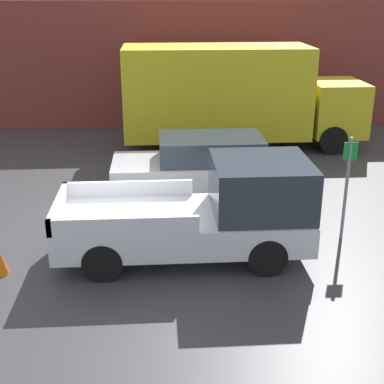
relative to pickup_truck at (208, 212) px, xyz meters
name	(u,v)px	position (x,y,z in m)	size (l,w,h in m)	color
ground_plane	(120,237)	(-1.88, 0.91, -0.94)	(60.00, 60.00, 0.00)	#3D3D3F
building_wall	(132,66)	(-1.88, 11.08, 1.45)	(28.00, 0.15, 4.79)	brown
pickup_truck	(208,212)	(0.00, 0.00, 0.00)	(5.05, 2.09, 2.01)	silver
car	(207,165)	(0.30, 3.45, -0.12)	(4.88, 1.91, 1.59)	silver
delivery_truck	(233,95)	(1.62, 8.01, 0.88)	(8.11, 2.47, 3.42)	gold
parking_sign	(347,183)	(3.01, 0.53, 0.36)	(0.30, 0.07, 2.31)	gray
traffic_cone	(1,262)	(-4.07, -0.55, -0.69)	(0.30, 0.30, 0.50)	orange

